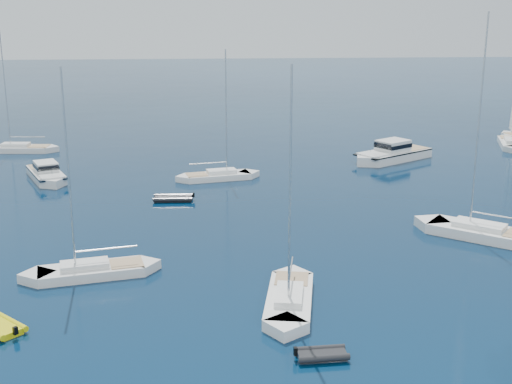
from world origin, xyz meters
TOP-DOWN VIEW (x-y plane):
  - ground at (0.00, 0.00)m, footprint 400.00×400.00m
  - motor_cruiser_distant at (15.94, 46.56)m, footprint 11.93×9.55m
  - motor_cruiser_horizon at (-22.92, 40.18)m, footprint 6.40×9.76m
  - sailboat_fore at (-1.05, 7.31)m, footprint 4.59×10.89m
  - sailboat_mid_r at (16.07, 18.62)m, footprint 11.72×10.26m
  - sailboat_mid_l at (-14.11, 13.02)m, footprint 10.45×4.76m
  - sailboat_centre at (-4.80, 39.14)m, footprint 9.93×4.46m
  - sailboat_far_l at (-29.53, 54.97)m, footprint 10.73×3.62m
  - sailboat_sails_far at (33.78, 53.54)m, footprint 5.69×10.74m
  - tender_grey_near at (-0.13, 0.59)m, footprint 2.96×1.81m
  - tender_grey_far at (-9.25, 31.28)m, footprint 3.95×2.22m

SIDE VIEW (x-z plane):
  - ground at x=0.00m, z-range 0.00..0.00m
  - motor_cruiser_distant at x=15.94m, z-range -1.56..1.56m
  - motor_cruiser_horizon at x=-22.92m, z-range -1.23..1.23m
  - sailboat_fore at x=-1.05m, z-range -7.77..7.77m
  - sailboat_mid_r at x=16.07m, z-range -9.12..9.12m
  - sailboat_mid_l at x=-14.11m, z-range -7.44..7.44m
  - sailboat_centre at x=-4.80m, z-range -7.07..7.07m
  - sailboat_far_l at x=-29.53m, z-range -7.75..7.75m
  - sailboat_sails_far at x=33.78m, z-range -7.65..7.65m
  - tender_grey_near at x=-0.13m, z-range -0.47..0.47m
  - tender_grey_far at x=-9.25m, z-range -0.47..0.47m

